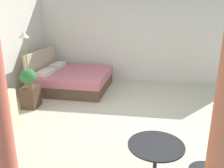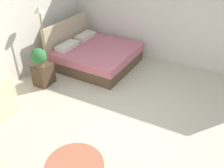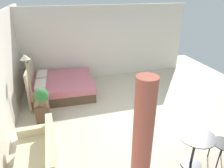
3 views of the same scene
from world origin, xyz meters
name	(u,v)px [view 2 (image 2 of 3)]	position (x,y,z in m)	size (l,w,h in m)	color
ground_plane	(129,126)	(0.00, 0.00, -0.01)	(9.19, 9.55, 0.02)	beige
wall_right	(180,14)	(3.10, 0.00, 1.38)	(0.12, 6.55, 2.76)	silver
bed	(95,55)	(1.90, 1.91, 0.29)	(1.99, 2.07, 1.14)	brown
nightstand	(44,75)	(0.43, 2.49, 0.26)	(0.45, 0.36, 0.51)	#473323
potted_plant	(39,57)	(0.33, 2.45, 0.78)	(0.37, 0.37, 0.47)	brown
floor_lamp	(41,23)	(0.89, 2.75, 1.37)	(0.26, 0.26, 1.76)	#99844C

